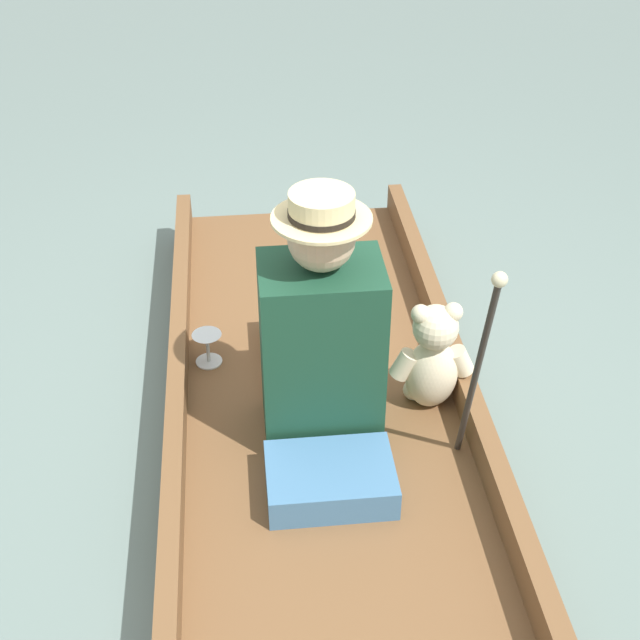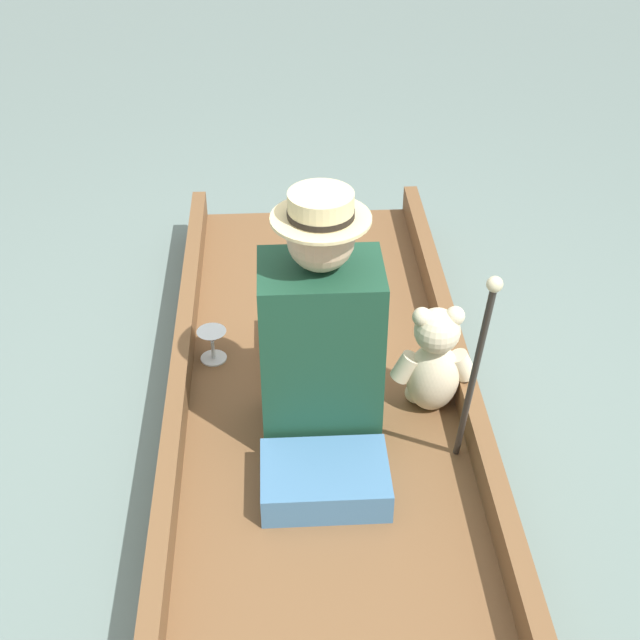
{
  "view_description": "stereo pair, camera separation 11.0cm",
  "coord_description": "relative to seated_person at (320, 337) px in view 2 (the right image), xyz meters",
  "views": [
    {
      "loc": [
        -0.24,
        -2.34,
        2.14
      ],
      "look_at": [
        -0.01,
        -0.1,
        0.52
      ],
      "focal_mm": 50.0,
      "sensor_mm": 36.0,
      "label": 1
    },
    {
      "loc": [
        -0.14,
        -2.35,
        2.14
      ],
      "look_at": [
        -0.01,
        -0.1,
        0.52
      ],
      "focal_mm": 50.0,
      "sensor_mm": 36.0,
      "label": 2
    }
  ],
  "objects": [
    {
      "name": "seated_person",
      "position": [
        0.0,
        0.0,
        0.0
      ],
      "size": [
        0.38,
        0.71,
        0.87
      ],
      "rotation": [
        0.0,
        0.0,
        0.06
      ],
      "color": "white",
      "rests_on": "punt_boat"
    },
    {
      "name": "ground_plane",
      "position": [
        0.01,
        0.08,
        -0.44
      ],
      "size": [
        16.0,
        16.0,
        0.0
      ],
      "primitive_type": "plane",
      "color": "slate"
    },
    {
      "name": "wine_glass",
      "position": [
        -0.37,
        0.33,
        -0.24
      ],
      "size": [
        0.11,
        0.11,
        0.13
      ],
      "color": "silver",
      "rests_on": "punt_boat"
    },
    {
      "name": "teddy_bear",
      "position": [
        0.38,
        0.02,
        -0.13
      ],
      "size": [
        0.29,
        0.17,
        0.42
      ],
      "color": "beige",
      "rests_on": "punt_boat"
    },
    {
      "name": "walking_cane",
      "position": [
        0.43,
        -0.32,
        0.14
      ],
      "size": [
        0.04,
        0.21,
        0.79
      ],
      "color": "#2D2823",
      "rests_on": "punt_boat"
    },
    {
      "name": "seat_cushion",
      "position": [
        -0.0,
        -0.36,
        -0.27
      ],
      "size": [
        0.39,
        0.27,
        0.11
      ],
      "color": "teal",
      "rests_on": "punt_boat"
    },
    {
      "name": "punt_boat",
      "position": [
        0.01,
        0.08,
        -0.37
      ],
      "size": [
        1.04,
        2.69,
        0.23
      ],
      "color": "brown",
      "rests_on": "ground_plane"
    }
  ]
}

